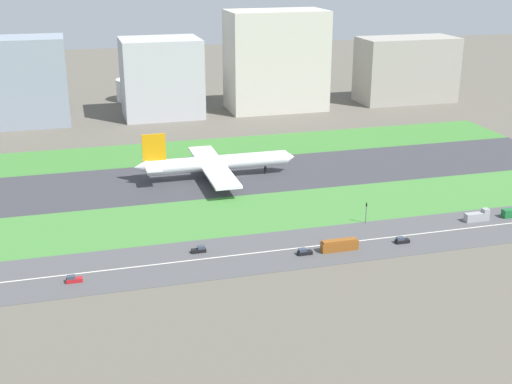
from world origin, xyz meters
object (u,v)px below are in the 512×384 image
at_px(airliner, 214,163).
at_px(car_3, 402,240).
at_px(traffic_light, 366,211).
at_px(terminal_building, 15,82).
at_px(car_1, 73,279).
at_px(car_0, 199,250).
at_px(truck_1, 477,216).
at_px(bus_0, 339,245).
at_px(cargo_warehouse, 406,70).
at_px(office_tower, 276,61).
at_px(car_2, 304,252).
at_px(fuel_tank_centre, 186,84).
at_px(hangar_building, 161,78).
at_px(fuel_tank_west, 135,90).

height_order(airliner, car_3, airliner).
relative_size(traffic_light, terminal_building, 0.14).
distance_m(car_1, car_0, 38.27).
height_order(truck_1, bus_0, truck_1).
bearing_deg(car_0, bus_0, -13.66).
bearing_deg(cargo_warehouse, traffic_light, -120.65).
distance_m(truck_1, office_tower, 184.46).
bearing_deg(car_2, cargo_warehouse, -124.31).
height_order(airliner, car_1, airliner).
height_order(bus_0, terminal_building, terminal_building).
xyz_separation_m(office_tower, fuel_tank_centre, (-43.77, 45.00, -18.94)).
bearing_deg(car_3, airliner, -61.26).
relative_size(hangar_building, office_tower, 0.76).
distance_m(traffic_light, fuel_tank_west, 225.40).
bearing_deg(terminal_building, hangar_building, 0.00).
distance_m(airliner, car_3, 89.11).
xyz_separation_m(airliner, car_3, (42.77, -78.00, -5.31)).
height_order(office_tower, cargo_warehouse, office_tower).
relative_size(car_2, office_tower, 0.08).
relative_size(car_2, fuel_tank_west, 0.20).
xyz_separation_m(truck_1, hangar_building, (-80.01, 182.00, 19.27)).
height_order(traffic_light, terminal_building, terminal_building).
relative_size(bus_0, fuel_tank_west, 0.52).
height_order(traffic_light, hangar_building, hangar_building).
relative_size(car_1, fuel_tank_west, 0.20).
relative_size(car_2, terminal_building, 0.09).
xyz_separation_m(car_3, truck_1, (32.96, 10.00, 0.75)).
bearing_deg(car_2, car_0, -18.50).
distance_m(car_1, fuel_tank_centre, 248.06).
distance_m(airliner, traffic_light, 71.41).
relative_size(car_0, fuel_tank_centre, 0.21).
relative_size(fuel_tank_west, fuel_tank_centre, 1.07).
bearing_deg(hangar_building, car_1, -105.10).
distance_m(airliner, office_tower, 130.81).
bearing_deg(fuel_tank_west, office_tower, -30.92).
distance_m(truck_1, cargo_warehouse, 194.38).
bearing_deg(terminal_building, bus_0, -62.25).
xyz_separation_m(bus_0, car_2, (-11.25, 0.00, -0.90)).
bearing_deg(cargo_warehouse, terminal_building, 180.00).
height_order(hangar_building, office_tower, office_tower).
relative_size(car_3, car_0, 1.00).
bearing_deg(fuel_tank_west, truck_1, -68.30).
xyz_separation_m(terminal_building, fuel_tank_centre, (95.76, 45.00, -13.77)).
bearing_deg(car_2, airliner, -82.17).
xyz_separation_m(office_tower, cargo_warehouse, (81.25, 0.00, -8.64)).
height_order(cargo_warehouse, fuel_tank_centre, cargo_warehouse).
distance_m(car_2, office_tower, 200.13).
bearing_deg(car_3, truck_1, -163.12).
distance_m(airliner, hangar_building, 115.02).
bearing_deg(office_tower, hangar_building, 180.00).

